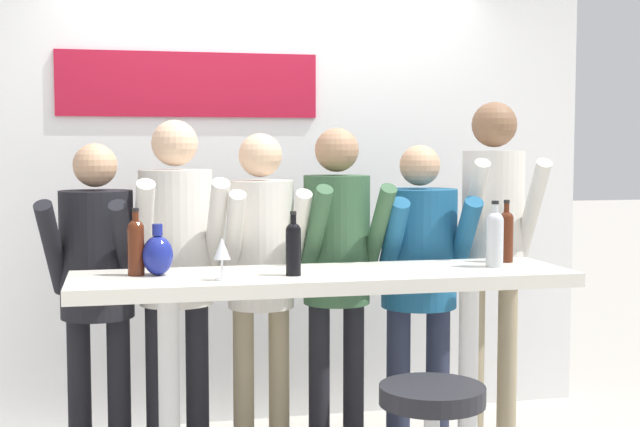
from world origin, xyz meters
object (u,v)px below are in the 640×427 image
Objects in this scene: person_far_left at (97,271)px; person_center_right at (420,266)px; wine_glass_0 at (222,250)px; person_center at (337,255)px; tasting_table at (324,311)px; person_right at (493,230)px; wine_bottle_0 at (293,246)px; wine_bottle_2 at (136,244)px; wine_bottle_3 at (495,236)px; wine_bottle_1 at (506,234)px; person_center_left at (261,260)px; person_left at (176,255)px; decorative_vase at (158,255)px.

person_center_right is (1.61, -0.06, -0.01)m from person_far_left.
person_center is at bearing 45.49° from wine_glass_0.
person_right reaches higher than tasting_table.
person_center_right is at bearing 32.11° from wine_glass_0.
wine_bottle_0 is (-1.20, -0.65, 0.02)m from person_right.
wine_bottle_0 is 0.67m from wine_bottle_2.
person_center_right is 5.56× the size of wine_bottle_2.
wine_bottle_3 is at bearing -0.76° from tasting_table.
tasting_table is 0.98m from wine_bottle_1.
person_center_left reaches higher than wine_bottle_0.
wine_glass_0 is (-1.38, -0.28, -0.01)m from wine_bottle_1.
wine_bottle_0 is at bearing -139.72° from person_center_right.
wine_bottle_0 is (0.83, -0.67, 0.18)m from person_far_left.
person_center_right is at bearing 106.81° from wine_bottle_3.
tasting_table is 7.96× the size of wine_bottle_0.
person_left reaches higher than tasting_table.
wine_bottle_2 is at bearing -159.99° from person_center_right.
person_center is at bearing 27.01° from decorative_vase.
wine_bottle_2 reaches higher than wine_glass_0.
person_center_left is at bearing 68.83° from wine_glass_0.
decorative_vase is (-1.51, 0.07, -0.05)m from wine_bottle_3.
tasting_table is at bearing -137.18° from person_center_right.
wine_bottle_3 is (1.60, -0.09, 0.01)m from wine_bottle_2.
person_right is at bearing 25.62° from wine_glass_0.
tasting_table is 0.83m from person_center_right.
wine_bottle_2 is (-1.72, -0.06, -0.00)m from wine_bottle_1.
person_far_left is at bearing 171.80° from person_center.
person_right is 8.28× the size of decorative_vase.
person_left is at bearing 7.59° from person_far_left.
person_center reaches higher than tasting_table.
wine_bottle_1 reaches higher than wine_bottle_0.
wine_bottle_1 is (1.07, 0.21, 0.01)m from wine_bottle_0.
person_center_left reaches higher than wine_glass_0.
wine_bottle_3 is at bearing -30.53° from person_center_left.
wine_bottle_2 is at bearing -177.97° from wine_bottle_1.
person_left is at bearing -179.55° from person_center_right.
person_center is at bearing -6.87° from person_center_left.
decorative_vase is (-1.34, -0.48, 0.15)m from person_center_right.
person_center_right reaches higher than tasting_table.
decorative_vase is (-0.71, 0.06, 0.26)m from tasting_table.
person_left is at bearing 177.70° from person_center_left.
person_center_left is (0.41, -0.01, -0.03)m from person_left.
person_center_right is at bearing -1.76° from person_center_left.
person_left reaches higher than wine_bottle_0.
tasting_table is 0.76m from decorative_vase.
wine_bottle_1 is 1.63m from decorative_vase.
person_center_right is at bearing -167.20° from person_right.
person_center is 0.93m from wine_glass_0.
person_left is 1.52m from wine_bottle_3.
tasting_table is 0.85m from wine_bottle_3.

